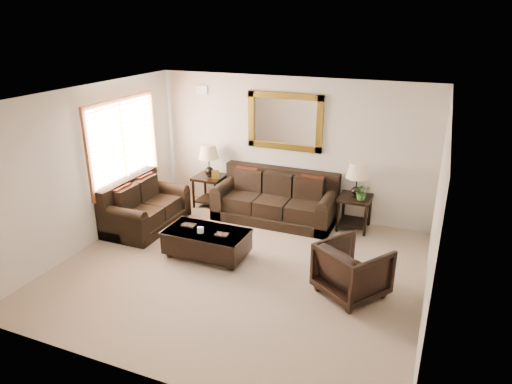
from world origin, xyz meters
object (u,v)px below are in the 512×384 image
at_px(end_table_right, 356,186).
at_px(armchair, 353,268).
at_px(sofa, 276,202).
at_px(coffee_table, 207,240).
at_px(end_table_left, 209,167).
at_px(loveseat, 144,209).

height_order(end_table_right, armchair, end_table_right).
height_order(sofa, coffee_table, sofa).
distance_m(end_table_left, coffee_table, 2.28).
distance_m(end_table_left, end_table_right, 3.01).
relative_size(sofa, end_table_left, 1.77).
xyz_separation_m(sofa, coffee_table, (-0.53, -1.86, -0.06)).
distance_m(sofa, end_table_right, 1.59).
bearing_deg(loveseat, armchair, -101.11).
bearing_deg(loveseat, end_table_left, -26.15).
height_order(loveseat, coffee_table, loveseat).
relative_size(loveseat, coffee_table, 1.20).
relative_size(sofa, armchair, 2.70).
height_order(sofa, loveseat, sofa).
bearing_deg(end_table_left, coffee_table, -63.80).
relative_size(sofa, coffee_table, 1.71).
xyz_separation_m(loveseat, end_table_right, (3.69, 1.39, 0.50)).
relative_size(loveseat, end_table_left, 1.24).
height_order(end_table_left, coffee_table, end_table_left).
distance_m(loveseat, end_table_left, 1.63).
height_order(loveseat, end_table_left, end_table_left).
xyz_separation_m(loveseat, coffee_table, (1.65, -0.59, -0.05)).
xyz_separation_m(end_table_right, armchair, (0.39, -2.19, -0.41)).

